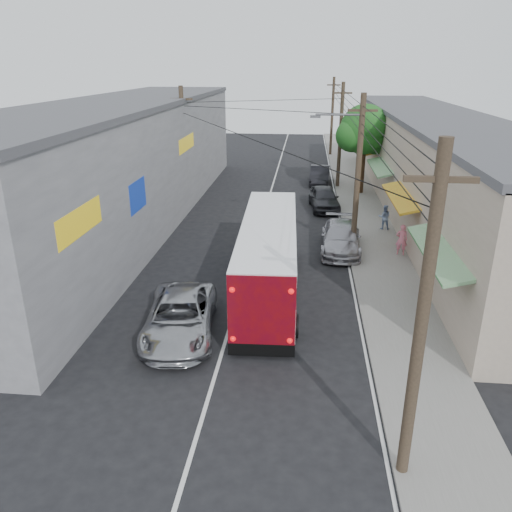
{
  "coord_description": "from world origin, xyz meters",
  "views": [
    {
      "loc": [
        2.63,
        -11.67,
        9.26
      ],
      "look_at": [
        0.74,
        7.24,
        1.91
      ],
      "focal_mm": 35.0,
      "sensor_mm": 36.0,
      "label": 1
    }
  ],
  "objects": [
    {
      "name": "ground",
      "position": [
        0.0,
        0.0,
        0.0
      ],
      "size": [
        120.0,
        120.0,
        0.0
      ],
      "primitive_type": "plane",
      "color": "black",
      "rests_on": "ground"
    },
    {
      "name": "sidewalk",
      "position": [
        6.5,
        20.0,
        0.06
      ],
      "size": [
        3.0,
        80.0,
        0.12
      ],
      "primitive_type": "cube",
      "color": "slate",
      "rests_on": "ground"
    },
    {
      "name": "building_right",
      "position": [
        10.99,
        22.0,
        3.15
      ],
      "size": [
        7.09,
        40.0,
        6.25
      ],
      "color": "#B8A692",
      "rests_on": "ground"
    },
    {
      "name": "building_left",
      "position": [
        -8.5,
        18.0,
        3.65
      ],
      "size": [
        7.2,
        36.0,
        7.25
      ],
      "color": "gray",
      "rests_on": "ground"
    },
    {
      "name": "utility_poles",
      "position": [
        3.13,
        20.33,
        4.13
      ],
      "size": [
        11.8,
        45.28,
        8.0
      ],
      "color": "#473828",
      "rests_on": "ground"
    },
    {
      "name": "street_tree",
      "position": [
        6.87,
        26.02,
        4.67
      ],
      "size": [
        4.4,
        4.0,
        6.6
      ],
      "color": "#3F2B19",
      "rests_on": "ground"
    },
    {
      "name": "coach_bus",
      "position": [
        1.2,
        8.0,
        1.61
      ],
      "size": [
        2.78,
        10.87,
        3.11
      ],
      "rotation": [
        0.0,
        0.0,
        0.03
      ],
      "color": "white",
      "rests_on": "ground"
    },
    {
      "name": "jeepney",
      "position": [
        -1.69,
        3.95,
        0.73
      ],
      "size": [
        3.04,
        5.5,
        1.46
      ],
      "primitive_type": "imported",
      "rotation": [
        0.0,
        0.0,
        0.12
      ],
      "color": "#AAABB1",
      "rests_on": "ground"
    },
    {
      "name": "parked_suv",
      "position": [
        4.6,
        13.38,
        0.72
      ],
      "size": [
        2.24,
        5.05,
        1.44
      ],
      "primitive_type": "imported",
      "rotation": [
        0.0,
        0.0,
        -0.05
      ],
      "color": "#A7A7AF",
      "rests_on": "ground"
    },
    {
      "name": "parked_car_mid",
      "position": [
        3.94,
        21.48,
        0.76
      ],
      "size": [
        2.27,
        4.65,
        1.53
      ],
      "primitive_type": "imported",
      "rotation": [
        0.0,
        0.0,
        0.11
      ],
      "color": "#292A2F",
      "rests_on": "ground"
    },
    {
      "name": "parked_car_far",
      "position": [
        3.8,
        29.06,
        0.72
      ],
      "size": [
        1.76,
        4.47,
        1.45
      ],
      "primitive_type": "imported",
      "rotation": [
        0.0,
        0.0,
        -0.05
      ],
      "color": "black",
      "rests_on": "ground"
    },
    {
      "name": "pedestrian_near",
      "position": [
        7.6,
        12.81,
        0.92
      ],
      "size": [
        0.64,
        0.47,
        1.6
      ],
      "primitive_type": "imported",
      "rotation": [
        0.0,
        0.0,
        2.98
      ],
      "color": "pink",
      "rests_on": "sidewalk"
    },
    {
      "name": "pedestrian_far",
      "position": [
        7.33,
        17.06,
        0.84
      ],
      "size": [
        0.73,
        0.58,
        1.44
      ],
      "primitive_type": "imported",
      "rotation": [
        0.0,
        0.0,
        3.09
      ],
      "color": "#8499C0",
      "rests_on": "sidewalk"
    }
  ]
}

